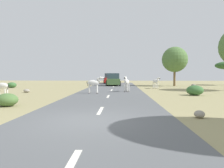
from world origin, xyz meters
name	(u,v)px	position (x,y,z in m)	size (l,w,h in m)	color
ground_plane	(88,121)	(0.00, 0.00, 0.00)	(90.00, 90.00, 0.00)	#998E60
road	(95,121)	(0.27, 0.00, 0.03)	(6.00, 64.00, 0.05)	#56595B
lane_markings	(91,127)	(0.27, -1.00, 0.05)	(0.16, 56.00, 0.01)	silver
zebra_0	(127,82)	(1.73, 12.19, 0.93)	(0.63, 1.55, 1.48)	silver
zebra_1	(1,86)	(-7.33, 7.23, 0.83)	(1.48, 0.55, 1.40)	silver
zebra_2	(94,83)	(-1.06, 10.45, 0.92)	(1.56, 0.44, 1.47)	silver
zebra_3	(156,82)	(5.29, 17.31, 0.81)	(0.82, 1.35, 1.36)	silver
car_0	(110,79)	(-0.70, 29.32, 0.85)	(2.11, 4.39, 1.74)	red
car_1	(113,80)	(0.12, 22.69, 0.85)	(2.20, 4.43, 1.74)	#476B38
tree_2	(175,60)	(8.69, 22.38, 3.69)	(3.52, 3.52, 5.46)	brown
bush_1	(12,85)	(-12.09, 17.81, 0.33)	(1.11, 1.00, 0.67)	#386633
bush_2	(195,90)	(7.09, 9.55, 0.40)	(1.33, 1.20, 0.80)	#386633
bush_3	(7,100)	(-4.80, 3.36, 0.34)	(1.15, 1.03, 0.69)	#4C7038
rock_0	(27,91)	(-7.38, 11.40, 0.17)	(0.55, 0.51, 0.34)	gray
rock_1	(199,114)	(4.25, 0.80, 0.15)	(0.40, 0.43, 0.29)	gray
rock_2	(193,86)	(10.48, 19.88, 0.21)	(0.58, 0.59, 0.41)	gray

